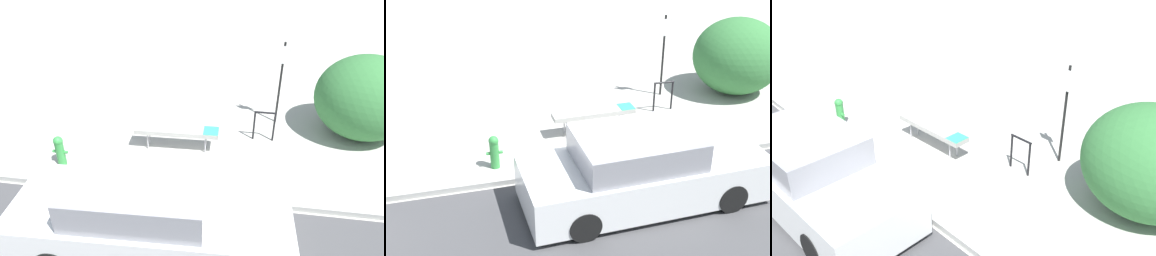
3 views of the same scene
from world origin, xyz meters
The scene contains 8 objects.
ground_plane centered at (0.00, 0.00, 0.00)m, with size 60.00×60.00×0.00m, color #ADAAA3.
curb centered at (0.00, 0.00, 0.07)m, with size 60.00×0.20×0.13m.
bench centered at (-0.07, 1.75, 0.51)m, with size 2.05×0.47×0.58m.
bike_rack centered at (2.05, 2.45, 0.50)m, with size 0.55×0.06×0.83m.
sign_post centered at (2.41, 3.43, 1.38)m, with size 0.36×0.08×2.30m.
fire_hydrant centered at (-2.63, 0.69, 0.41)m, with size 0.36×0.22×0.77m.
shrub_hedge centered at (4.52, 3.10, 1.08)m, with size 2.51×2.36×2.15m.
parked_car_near centered at (0.00, -1.30, 0.68)m, with size 4.82×1.99×1.51m.
Camera 3 is at (7.01, -3.88, 5.24)m, focal length 40.00 mm.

